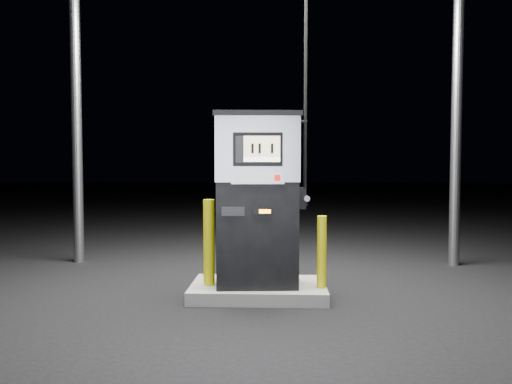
{
  "coord_description": "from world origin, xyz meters",
  "views": [
    {
      "loc": [
        0.23,
        -5.91,
        1.56
      ],
      "look_at": [
        -0.03,
        0.0,
        1.25
      ],
      "focal_mm": 35.0,
      "sensor_mm": 36.0,
      "label": 1
    }
  ],
  "objects": [
    {
      "name": "fuel_dispenser",
      "position": [
        -0.01,
        -0.1,
        1.19
      ],
      "size": [
        1.13,
        0.67,
        4.2
      ],
      "rotation": [
        0.0,
        0.0,
        0.07
      ],
      "color": "black",
      "rests_on": "pump_island"
    },
    {
      "name": "pump_island",
      "position": [
        0.0,
        0.0,
        0.07
      ],
      "size": [
        1.6,
        1.0,
        0.15
      ],
      "primitive_type": "cube",
      "color": "#62625D",
      "rests_on": "ground"
    },
    {
      "name": "ground",
      "position": [
        0.0,
        0.0,
        0.0
      ],
      "size": [
        80.0,
        80.0,
        0.0
      ],
      "primitive_type": "plane",
      "color": "black",
      "rests_on": "ground"
    },
    {
      "name": "bollard_left",
      "position": [
        -0.58,
        -0.08,
        0.66
      ],
      "size": [
        0.17,
        0.17,
        1.01
      ],
      "primitive_type": "cylinder",
      "rotation": [
        0.0,
        0.0,
        0.31
      ],
      "color": "#C9C50B",
      "rests_on": "pump_island"
    },
    {
      "name": "bollard_right",
      "position": [
        0.74,
        -0.16,
        0.57
      ],
      "size": [
        0.13,
        0.13,
        0.83
      ],
      "primitive_type": "cylinder",
      "rotation": [
        0.0,
        0.0,
        -0.18
      ],
      "color": "#C9C50B",
      "rests_on": "pump_island"
    }
  ]
}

